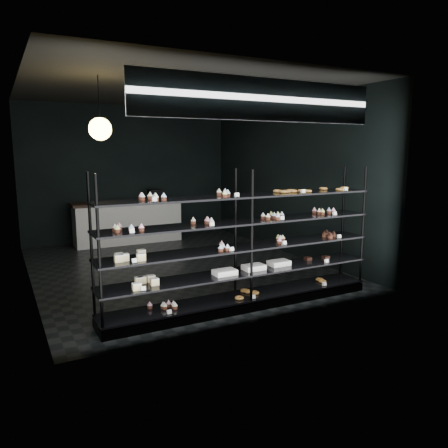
# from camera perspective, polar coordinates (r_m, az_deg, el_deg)

# --- Properties ---
(room) EXTENTS (5.01, 6.01, 3.20)m
(room) POSITION_cam_1_polar(r_m,az_deg,el_deg) (8.03, -6.52, 5.61)
(room) COLOR black
(room) RESTS_ON ground
(display_shelf) EXTENTS (4.00, 0.50, 1.91)m
(display_shelf) POSITION_cam_1_polar(r_m,az_deg,el_deg) (5.99, 2.35, -5.12)
(display_shelf) COLOR black
(display_shelf) RESTS_ON room
(signage) EXTENTS (3.30, 0.05, 0.50)m
(signage) POSITION_cam_1_polar(r_m,az_deg,el_deg) (5.41, 4.97, 15.91)
(signage) COLOR #0B133B
(signage) RESTS_ON room
(pendant_lamp) EXTENTS (0.32, 0.32, 0.89)m
(pendant_lamp) POSITION_cam_1_polar(r_m,az_deg,el_deg) (6.55, -15.88, 11.87)
(pendant_lamp) COLOR black
(pendant_lamp) RESTS_ON room
(service_counter) EXTENTS (2.53, 0.65, 1.23)m
(service_counter) POSITION_cam_1_polar(r_m,az_deg,el_deg) (10.46, -12.37, 0.33)
(service_counter) COLOR beige
(service_counter) RESTS_ON room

